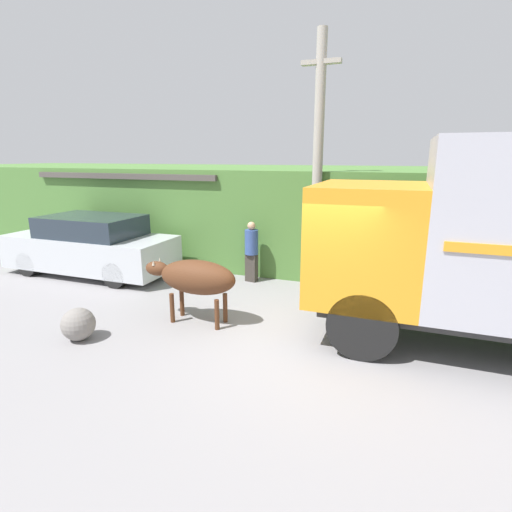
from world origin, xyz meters
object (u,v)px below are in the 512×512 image
Objects in this scene: roadside_rock at (78,324)px; brown_cow at (195,277)px; parked_suv at (91,246)px; utility_pole at (318,161)px; pedestrian_on_hill at (251,249)px.

brown_cow is at bearing 42.22° from roadside_rock.
utility_pole is (6.03, 1.12, 2.30)m from parked_suv.
pedestrian_on_hill reaches higher than brown_cow.
parked_suv reaches higher than roadside_rock.
utility_pole is (1.60, 0.23, 2.23)m from pedestrian_on_hill.
parked_suv is at bearing 143.36° from brown_cow.
roadside_rock is at bearing -48.54° from parked_suv.
pedestrian_on_hill reaches higher than roadside_rock.
pedestrian_on_hill is at bearing 13.69° from parked_suv.
brown_cow is at bearing -118.30° from utility_pole.
roadside_rock is (2.78, -3.41, -0.49)m from parked_suv.
roadside_rock is at bearing -150.15° from brown_cow.
pedestrian_on_hill is at bearing 76.32° from brown_cow.
brown_cow reaches higher than roadside_rock.
pedestrian_on_hill is 2.67× the size of roadside_rock.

